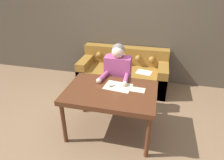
{
  "coord_description": "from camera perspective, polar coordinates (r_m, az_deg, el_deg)",
  "views": [
    {
      "loc": [
        0.63,
        -2.38,
        2.18
      ],
      "look_at": [
        0.04,
        0.1,
        0.83
      ],
      "focal_mm": 32.0,
      "sensor_mm": 36.0,
      "label": 1
    }
  ],
  "objects": [
    {
      "name": "wall_back",
      "position": [
        4.36,
        5.12,
        16.13
      ],
      "size": [
        8.0,
        0.06,
        2.6
      ],
      "color": "brown",
      "rests_on": "ground_plane"
    },
    {
      "name": "dining_table",
      "position": [
        2.86,
        -0.41,
        -4.31
      ],
      "size": [
        1.29,
        0.88,
        0.73
      ],
      "color": "#562D19",
      "rests_on": "ground_plane"
    },
    {
      "name": "pattern_paper_offcut",
      "position": [
        2.86,
        7.41,
        -2.79
      ],
      "size": [
        0.21,
        0.15,
        0.0
      ],
      "color": "beige",
      "rests_on": "dining_table"
    },
    {
      "name": "person",
      "position": [
        3.37,
        1.61,
        0.41
      ],
      "size": [
        0.48,
        0.6,
        1.23
      ],
      "color": "#33281E",
      "rests_on": "ground_plane"
    },
    {
      "name": "pattern_paper_main",
      "position": [
        2.92,
        1.72,
        -1.85
      ],
      "size": [
        0.42,
        0.33,
        0.0
      ],
      "color": "beige",
      "rests_on": "dining_table"
    },
    {
      "name": "couch",
      "position": [
        4.31,
        3.27,
        1.95
      ],
      "size": [
        1.83,
        0.81,
        0.81
      ],
      "color": "olive",
      "rests_on": "ground_plane"
    },
    {
      "name": "ground_plane",
      "position": [
        3.29,
        -1.05,
        -13.66
      ],
      "size": [
        16.0,
        16.0,
        0.0
      ],
      "primitive_type": "plane",
      "color": "#846647"
    },
    {
      "name": "scissors",
      "position": [
        2.93,
        0.46,
        -1.67
      ],
      "size": [
        0.2,
        0.19,
        0.01
      ],
      "color": "silver",
      "rests_on": "dining_table"
    }
  ]
}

